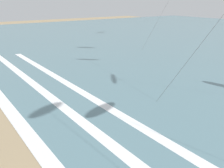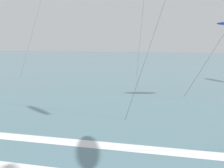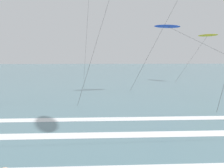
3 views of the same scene
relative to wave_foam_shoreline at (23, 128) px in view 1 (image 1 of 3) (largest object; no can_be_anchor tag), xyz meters
The scene contains 3 objects.
wave_foam_shoreline is the anchor object (origin of this frame).
wave_foam_mid_break 3.48m from the wave_foam_shoreline, 73.48° to the left, with size 48.71×0.78×0.01m, color white.
wave_foam_outer_break 6.47m from the wave_foam_shoreline, 66.81° to the left, with size 49.72×0.74×0.01m, color white.
Camera 1 is at (12.69, 5.71, 7.52)m, focal length 40.49 mm.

